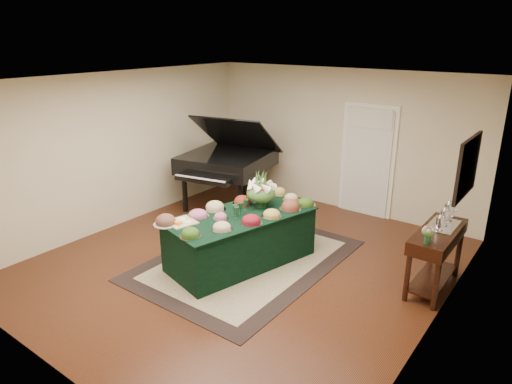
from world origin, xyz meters
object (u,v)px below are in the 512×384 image
Objects in this scene: buffet_table at (241,239)px; mahogany_sideboard at (437,243)px; floral_centerpiece at (261,190)px; grand_piano at (227,161)px.

buffet_table is 2.73m from mahogany_sideboard.
floral_centerpiece is 0.22× the size of grand_piano.
grand_piano is at bearing 169.90° from mahogany_sideboard.
mahogany_sideboard is at bearing 21.51° from buffet_table.
grand_piano is at bearing 134.46° from buffet_table.
floral_centerpiece reaches higher than buffet_table.
floral_centerpiece is 2.20m from grand_piano.
grand_piano is 4.33m from mahogany_sideboard.
grand_piano reaches higher than floral_centerpiece.
grand_piano is (-1.77, 1.31, -0.12)m from floral_centerpiece.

